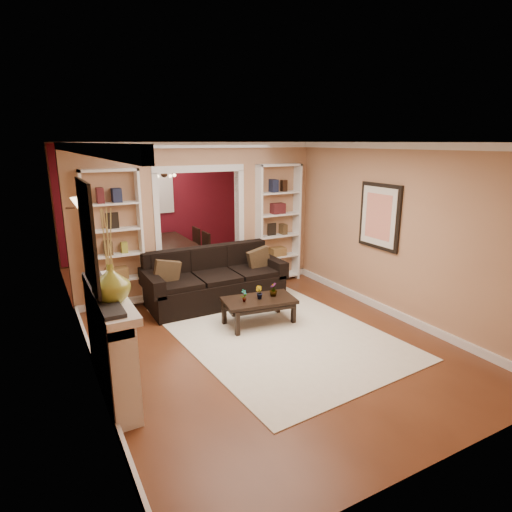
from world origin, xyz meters
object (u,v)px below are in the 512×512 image
bookshelf_left (114,241)px  dining_table (169,255)px  bookshelf_right (278,224)px  fireplace (112,343)px  sofa (215,277)px  coffee_table (259,311)px

bookshelf_left → dining_table: size_ratio=1.29×
dining_table → bookshelf_right: bearing=-137.5°
bookshelf_left → bookshelf_right: same height
bookshelf_right → fireplace: bearing=-145.2°
sofa → dining_table: size_ratio=1.34×
bookshelf_left → fireplace: (-0.54, -2.53, -0.57)m
coffee_table → bookshelf_right: bookshelf_right is taller
coffee_table → bookshelf_left: size_ratio=0.47×
sofa → dining_table: bearing=91.9°
coffee_table → bookshelf_left: 2.62m
bookshelf_left → dining_table: 2.46m
bookshelf_right → coffee_table: bearing=-128.4°
fireplace → dining_table: bearing=65.7°
bookshelf_right → dining_table: bookshelf_right is taller
fireplace → dining_table: fireplace is taller
bookshelf_left → bookshelf_right: bearing=0.0°
fireplace → dining_table: 4.79m
sofa → dining_table: 2.41m
bookshelf_right → dining_table: size_ratio=1.29×
bookshelf_left → fireplace: bearing=-102.0°
coffee_table → bookshelf_right: 2.38m
sofa → bookshelf_right: (1.59, 0.58, 0.69)m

